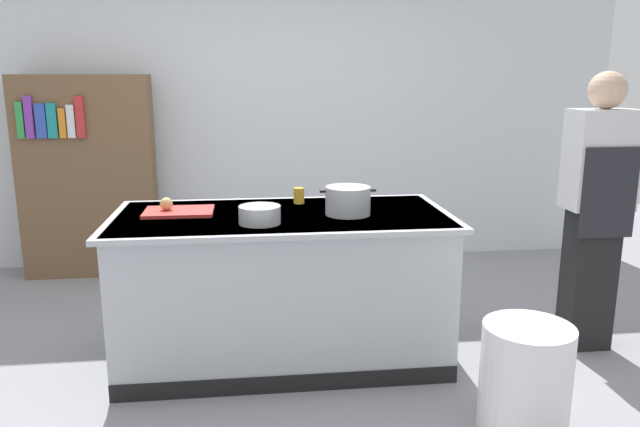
% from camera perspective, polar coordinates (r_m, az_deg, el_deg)
% --- Properties ---
extents(ground_plane, '(10.00, 10.00, 0.00)m').
position_cam_1_polar(ground_plane, '(3.88, -3.42, -13.12)').
color(ground_plane, gray).
extents(back_wall, '(6.40, 0.12, 3.00)m').
position_cam_1_polar(back_wall, '(5.58, -4.92, 10.82)').
color(back_wall, silver).
rests_on(back_wall, ground_plane).
extents(counter_island, '(1.98, 0.98, 0.90)m').
position_cam_1_polar(counter_island, '(3.69, -3.51, -6.62)').
color(counter_island, '#B7BABF').
rests_on(counter_island, ground_plane).
extents(cutting_board, '(0.40, 0.28, 0.02)m').
position_cam_1_polar(cutting_board, '(3.67, -13.08, 0.17)').
color(cutting_board, red).
rests_on(cutting_board, counter_island).
extents(onion, '(0.08, 0.08, 0.08)m').
position_cam_1_polar(onion, '(3.68, -14.21, 0.89)').
color(onion, tan).
rests_on(onion, cutting_board).
extents(stock_pot, '(0.33, 0.26, 0.16)m').
position_cam_1_polar(stock_pot, '(3.54, 2.63, 1.21)').
color(stock_pot, '#B7BABF').
rests_on(stock_pot, counter_island).
extents(mixing_bowl, '(0.23, 0.23, 0.10)m').
position_cam_1_polar(mixing_bowl, '(3.34, -5.68, -0.12)').
color(mixing_bowl, '#B7BABF').
rests_on(mixing_bowl, counter_island).
extents(juice_cup, '(0.07, 0.07, 0.10)m').
position_cam_1_polar(juice_cup, '(3.85, -1.99, 1.69)').
color(juice_cup, yellow).
rests_on(juice_cup, counter_island).
extents(trash_bin, '(0.43, 0.43, 0.55)m').
position_cam_1_polar(trash_bin, '(3.17, 18.67, -14.51)').
color(trash_bin, white).
rests_on(trash_bin, ground_plane).
extents(person_chef, '(0.38, 0.25, 1.72)m').
position_cam_1_polar(person_chef, '(4.07, 24.45, 0.61)').
color(person_chef, black).
rests_on(person_chef, ground_plane).
extents(bookshelf, '(1.10, 0.31, 1.70)m').
position_cam_1_polar(bookshelf, '(5.51, -20.93, 3.24)').
color(bookshelf, brown).
rests_on(bookshelf, ground_plane).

